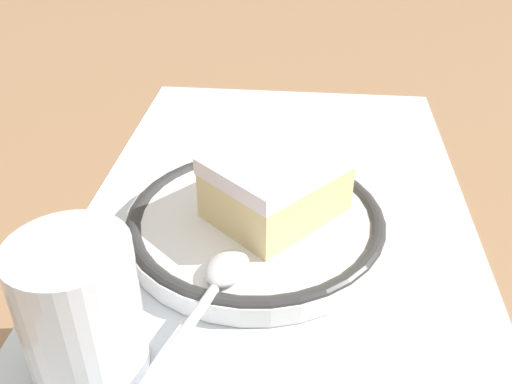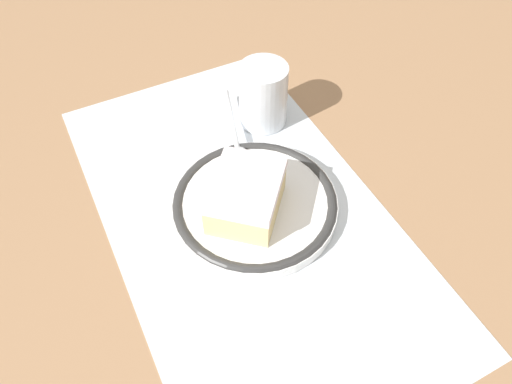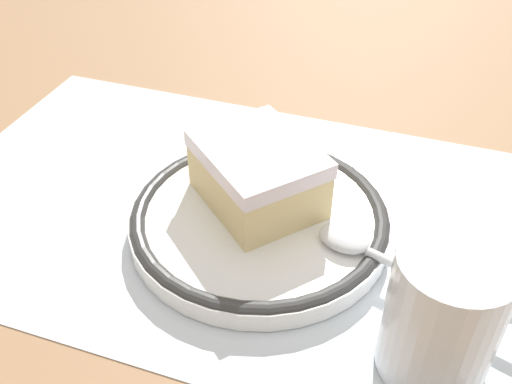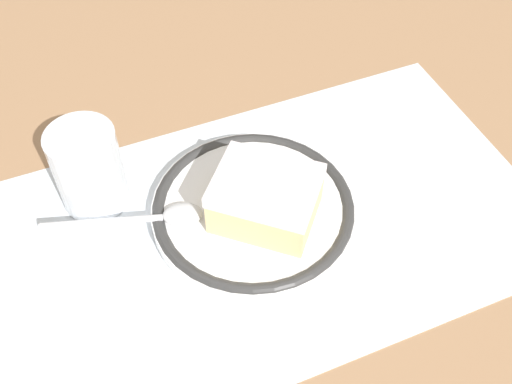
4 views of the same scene
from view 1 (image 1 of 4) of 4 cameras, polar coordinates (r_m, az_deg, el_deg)
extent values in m
plane|color=#9E7551|center=(0.43, 1.88, -4.38)|extent=(2.40, 2.40, 0.00)
cube|color=silver|center=(0.43, 1.89, -4.31)|extent=(0.55, 0.31, 0.00)
cylinder|color=white|center=(0.43, 0.00, -3.08)|extent=(0.20, 0.20, 0.02)
torus|color=#333333|center=(0.43, 0.00, -2.63)|extent=(0.20, 0.20, 0.01)
cube|color=beige|center=(0.42, 1.81, 0.02)|extent=(0.12, 0.12, 0.04)
cube|color=white|center=(0.40, 1.87, 2.99)|extent=(0.12, 0.12, 0.01)
ellipsoid|color=silver|center=(0.37, -2.96, -7.71)|extent=(0.04, 0.04, 0.01)
cylinder|color=silver|center=(0.32, -8.96, -16.10)|extent=(0.11, 0.04, 0.01)
cylinder|color=silver|center=(0.32, -17.46, -11.52)|extent=(0.07, 0.07, 0.09)
cylinder|color=#B7722D|center=(0.33, -16.92, -13.82)|extent=(0.06, 0.06, 0.05)
camera|label=2|loc=(0.70, 24.09, 48.53)|focal=34.20mm
camera|label=3|loc=(0.42, -58.26, 25.53)|focal=41.14mm
camera|label=4|loc=(0.43, 86.00, 40.43)|focal=43.33mm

